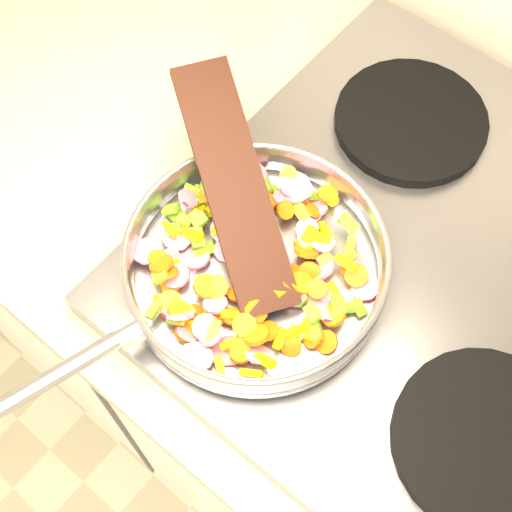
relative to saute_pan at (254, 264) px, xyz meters
The scene contains 7 objects.
cooktop 0.22m from the saute_pan, 45.00° to the left, with size 0.60×0.60×0.04m, color #939399.
grate_fl 0.04m from the saute_pan, 44.93° to the left, with size 0.19×0.19×0.02m, color black.
grate_fr 0.29m from the saute_pan, ahead, with size 0.19×0.19×0.02m, color black.
grate_bl 0.29m from the saute_pan, 87.79° to the left, with size 0.19×0.19×0.02m, color black.
saute_pan is the anchor object (origin of this frame).
vegetable_heap 0.01m from the saute_pan, 153.25° to the left, with size 0.25×0.28×0.05m.
wooden_spatula 0.09m from the saute_pan, 145.40° to the left, with size 0.28×0.06×0.01m, color black.
Camera 1 is at (-0.63, 1.26, 1.66)m, focal length 50.00 mm.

